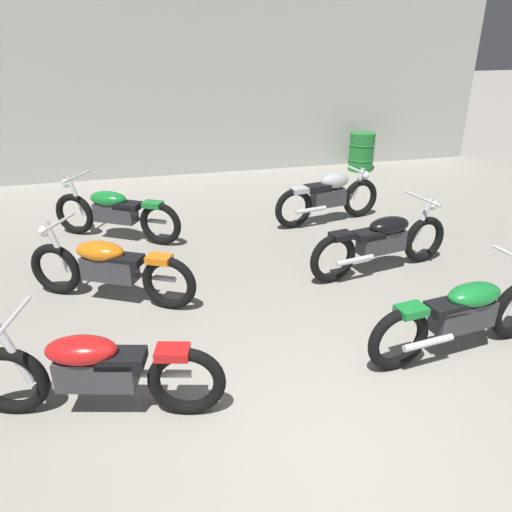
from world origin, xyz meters
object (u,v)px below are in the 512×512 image
Objects in this scene: motorcycle_right_row_0 at (464,314)px; motorcycle_right_row_1 at (382,240)px; motorcycle_left_row_0 at (95,370)px; motorcycle_right_row_2 at (329,196)px; oil_drum at (361,152)px; motorcycle_left_row_2 at (115,212)px; motorcycle_left_row_1 at (109,267)px.

motorcycle_right_row_0 and motorcycle_right_row_1 have the same top height.
motorcycle_left_row_0 reaches higher than motorcycle_right_row_2.
motorcycle_right_row_1 is (3.60, 1.96, 0.00)m from motorcycle_left_row_0.
motorcycle_right_row_2 is at bearing 47.20° from motorcycle_left_row_0.
oil_drum is at bearing 51.02° from motorcycle_left_row_0.
motorcycle_left_row_0 is 8.79m from oil_drum.
oil_drum is at bearing 27.92° from motorcycle_left_row_2.
motorcycle_right_row_1 is at bearing -29.92° from motorcycle_left_row_2.
motorcycle_left_row_2 is (0.05, 1.97, 0.00)m from motorcycle_left_row_1.
motorcycle_left_row_2 is (0.12, 3.96, 0.00)m from motorcycle_left_row_0.
motorcycle_left_row_0 is at bearing -179.06° from motorcycle_right_row_0.
motorcycle_left_row_2 is 5.20m from motorcycle_right_row_0.
motorcycle_right_row_1 is 1.10× the size of motorcycle_right_row_2.
motorcycle_right_row_0 is at bearing -106.29° from oil_drum.
motorcycle_left_row_0 is at bearing -151.52° from motorcycle_right_row_1.
motorcycle_right_row_0 is 7.05m from oil_drum.
motorcycle_left_row_0 is at bearing -132.80° from motorcycle_right_row_2.
motorcycle_right_row_2 reaches higher than oil_drum.
oil_drum is at bearing 41.56° from motorcycle_left_row_1.
motorcycle_right_row_2 is at bearing 90.43° from motorcycle_right_row_1.
motorcycle_left_row_2 and motorcycle_right_row_1 have the same top height.
motorcycle_right_row_0 is 3.82m from motorcycle_right_row_2.
oil_drum is (1.98, 6.77, -0.03)m from motorcycle_right_row_0.
motorcycle_right_row_0 is (3.48, -1.93, 0.00)m from motorcycle_left_row_1.
motorcycle_left_row_2 and motorcycle_right_row_0 have the same top height.
motorcycle_left_row_0 is 0.98× the size of motorcycle_right_row_0.
motorcycle_left_row_1 is at bearing -151.81° from motorcycle_right_row_2.
motorcycle_left_row_2 is 4.02m from motorcycle_right_row_1.
motorcycle_right_row_1 reaches higher than motorcycle_right_row_2.
motorcycle_right_row_1 is 1.92m from motorcycle_right_row_2.
motorcycle_right_row_0 is at bearing -48.69° from motorcycle_left_row_2.
motorcycle_left_row_1 is 1.01× the size of motorcycle_right_row_2.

